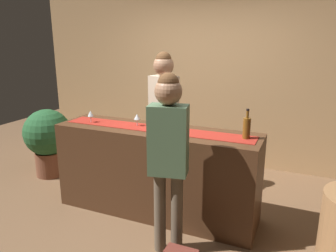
% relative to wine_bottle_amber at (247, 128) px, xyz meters
% --- Properties ---
extents(ground_plane, '(10.00, 10.00, 0.00)m').
position_rel_wine_bottle_amber_xyz_m(ground_plane, '(-0.97, -0.03, -1.11)').
color(ground_plane, brown).
extents(back_wall, '(6.00, 0.12, 2.90)m').
position_rel_wine_bottle_amber_xyz_m(back_wall, '(-0.97, 1.87, 0.34)').
color(back_wall, tan).
rests_on(back_wall, ground).
extents(bar_counter, '(2.29, 0.60, 1.00)m').
position_rel_wine_bottle_amber_xyz_m(bar_counter, '(-0.97, -0.03, -0.61)').
color(bar_counter, '#472B19').
rests_on(bar_counter, ground).
extents(counter_runner_cloth, '(2.17, 0.28, 0.01)m').
position_rel_wine_bottle_amber_xyz_m(counter_runner_cloth, '(-0.97, -0.03, -0.11)').
color(counter_runner_cloth, maroon).
rests_on(counter_runner_cloth, bar_counter).
extents(wine_bottle_amber, '(0.07, 0.07, 0.30)m').
position_rel_wine_bottle_amber_xyz_m(wine_bottle_amber, '(0.00, 0.00, 0.00)').
color(wine_bottle_amber, brown).
rests_on(wine_bottle_amber, bar_counter).
extents(wine_bottle_clear, '(0.07, 0.07, 0.30)m').
position_rel_wine_bottle_amber_xyz_m(wine_bottle_clear, '(-0.97, -0.08, 0.00)').
color(wine_bottle_clear, '#B2C6C1').
rests_on(wine_bottle_clear, bar_counter).
extents(wine_glass_near_customer, '(0.07, 0.07, 0.14)m').
position_rel_wine_bottle_amber_xyz_m(wine_glass_near_customer, '(-1.21, -0.01, -0.01)').
color(wine_glass_near_customer, silver).
rests_on(wine_glass_near_customer, bar_counter).
extents(wine_glass_mid_counter, '(0.07, 0.07, 0.14)m').
position_rel_wine_bottle_amber_xyz_m(wine_glass_mid_counter, '(-1.79, -0.09, -0.01)').
color(wine_glass_mid_counter, silver).
rests_on(wine_glass_mid_counter, bar_counter).
extents(wine_glass_far_end, '(0.07, 0.07, 0.14)m').
position_rel_wine_bottle_amber_xyz_m(wine_glass_far_end, '(-0.77, 0.04, -0.01)').
color(wine_glass_far_end, silver).
rests_on(wine_glass_far_end, bar_counter).
extents(bartender, '(0.38, 0.27, 1.81)m').
position_rel_wine_bottle_amber_xyz_m(bartender, '(-1.14, 0.55, 0.02)').
color(bartender, '#26262B').
rests_on(bartender, ground).
extents(customer_sipping, '(0.37, 0.27, 1.69)m').
position_rel_wine_bottle_amber_xyz_m(customer_sipping, '(-0.56, -0.64, -0.07)').
color(customer_sipping, brown).
rests_on(customer_sipping, ground).
extents(potted_plant_tall, '(0.67, 0.67, 0.98)m').
position_rel_wine_bottle_amber_xyz_m(potted_plant_tall, '(-2.87, 0.31, -0.55)').
color(potted_plant_tall, brown).
rests_on(potted_plant_tall, ground).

